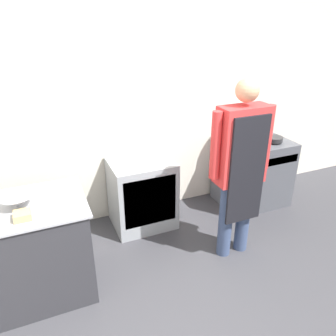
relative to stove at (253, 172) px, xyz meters
The scene contains 10 objects.
wall_back 1.87m from the stove, 165.34° to the left, with size 8.00×0.05×2.70m.
prep_counter 2.97m from the stove, 168.55° to the right, with size 1.33×0.74×0.90m.
stove is the anchor object (origin of this frame).
fridge_unit 1.51m from the stove, behind, with size 0.70×0.59×0.82m.
person_cook 1.29m from the stove, 135.15° to the right, with size 0.66×0.24×1.81m.
mixing_bowl 2.87m from the stove, 168.08° to the right, with size 0.28×0.28×0.10m.
plastic_tub 2.89m from the stove, 163.89° to the right, with size 0.12×0.12×0.06m.
stock_pot 0.63m from the stove, 148.16° to the left, with size 0.33×0.33×0.27m.
saute_pan 0.52m from the stove, 34.40° to the right, with size 0.22×0.22×0.05m.
sauce_pot 0.56m from the stove, 34.94° to the left, with size 0.22×0.22×0.14m.
Camera 1 is at (-0.97, -1.38, 2.28)m, focal length 35.00 mm.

